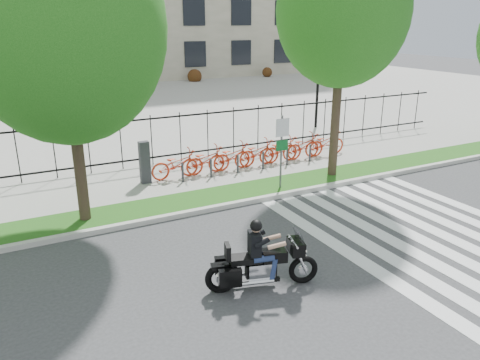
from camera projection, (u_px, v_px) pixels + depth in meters
name	position (u px, v px, depth m)	size (l,w,h in m)	color
ground	(274.00, 273.00, 10.95)	(120.00, 120.00, 0.00)	#363639
curb	(204.00, 210.00, 14.37)	(60.00, 0.20, 0.15)	#BBBAB0
grass_verge	(194.00, 201.00, 15.08)	(60.00, 1.50, 0.15)	#1E5014
sidewalk	(168.00, 179.00, 17.18)	(60.00, 3.50, 0.15)	gray
plaza	(82.00, 106.00, 31.90)	(80.00, 34.00, 0.10)	gray
crosswalk_stripes	(421.00, 232.00, 13.06)	(5.70, 8.00, 0.01)	silver
iron_fence	(152.00, 140.00, 18.30)	(30.00, 0.06, 2.00)	black
lamp_post_right	(319.00, 69.00, 24.36)	(1.06, 0.70, 4.25)	black
street_tree_1	(63.00, 27.00, 11.86)	(5.27, 5.27, 8.33)	#35291D
street_tree_2	(343.00, 11.00, 15.63)	(4.48, 4.48, 8.35)	#35291D
bike_share_station	(256.00, 153.00, 18.33)	(8.96, 0.88, 1.50)	#2D2D33
sign_pole_regulatory	(282.00, 143.00, 15.57)	(0.50, 0.09, 2.50)	#59595B
motorcycle_rider	(262.00, 261.00, 10.15)	(2.49, 1.14, 1.97)	black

